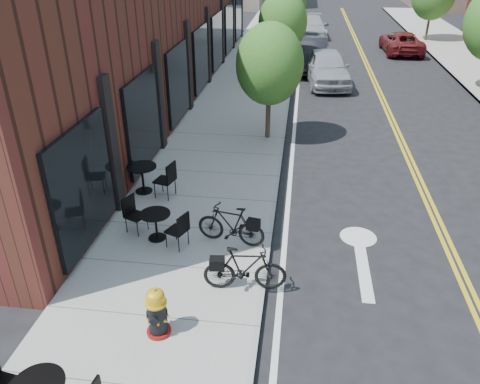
{
  "coord_description": "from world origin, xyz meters",
  "views": [
    {
      "loc": [
        0.45,
        -6.12,
        6.15
      ],
      "look_at": [
        -0.8,
        3.29,
        1.0
      ],
      "focal_mm": 35.0,
      "sensor_mm": 36.0,
      "label": 1
    }
  ],
  "objects_px": {
    "fire_hydrant": "(157,312)",
    "parked_car_b": "(310,54)",
    "bistro_set_c": "(142,175)",
    "parked_car_a": "(327,67)",
    "parked_car_c": "(312,27)",
    "bicycle_left": "(231,225)",
    "bicycle_right": "(245,269)",
    "parked_car_far": "(401,42)",
    "bistro_set_b": "(156,222)"
  },
  "relations": [
    {
      "from": "fire_hydrant",
      "to": "parked_car_b",
      "type": "height_order",
      "value": "parked_car_b"
    },
    {
      "from": "bistro_set_c",
      "to": "fire_hydrant",
      "type": "bearing_deg",
      "value": -54.57
    },
    {
      "from": "bistro_set_c",
      "to": "parked_car_a",
      "type": "bearing_deg",
      "value": 81.24
    },
    {
      "from": "fire_hydrant",
      "to": "parked_car_c",
      "type": "xyz_separation_m",
      "value": [
        2.66,
        29.21,
        0.1
      ]
    },
    {
      "from": "bicycle_left",
      "to": "parked_car_a",
      "type": "distance_m",
      "value": 14.21
    },
    {
      "from": "bicycle_right",
      "to": "parked_car_a",
      "type": "bearing_deg",
      "value": -13.22
    },
    {
      "from": "fire_hydrant",
      "to": "bicycle_right",
      "type": "xyz_separation_m",
      "value": [
        1.34,
        1.35,
        0.02
      ]
    },
    {
      "from": "parked_car_c",
      "to": "parked_car_far",
      "type": "distance_m",
      "value": 7.16
    },
    {
      "from": "bistro_set_b",
      "to": "parked_car_b",
      "type": "distance_m",
      "value": 17.19
    },
    {
      "from": "bicycle_left",
      "to": "parked_car_a",
      "type": "bearing_deg",
      "value": -179.33
    },
    {
      "from": "parked_car_b",
      "to": "fire_hydrant",
      "type": "bearing_deg",
      "value": -93.73
    },
    {
      "from": "fire_hydrant",
      "to": "bicycle_right",
      "type": "relative_size",
      "value": 0.6
    },
    {
      "from": "parked_car_c",
      "to": "bistro_set_b",
      "type": "bearing_deg",
      "value": -101.2
    },
    {
      "from": "fire_hydrant",
      "to": "bicycle_left",
      "type": "distance_m",
      "value": 3.0
    },
    {
      "from": "bistro_set_c",
      "to": "parked_car_a",
      "type": "height_order",
      "value": "parked_car_a"
    },
    {
      "from": "bicycle_left",
      "to": "bistro_set_c",
      "type": "distance_m",
      "value": 3.41
    },
    {
      "from": "bicycle_left",
      "to": "bicycle_right",
      "type": "distance_m",
      "value": 1.61
    },
    {
      "from": "parked_car_b",
      "to": "parked_car_c",
      "type": "bearing_deg",
      "value": 92.89
    },
    {
      "from": "bistro_set_c",
      "to": "parked_car_c",
      "type": "relative_size",
      "value": 0.4
    },
    {
      "from": "bicycle_left",
      "to": "parked_car_b",
      "type": "height_order",
      "value": "parked_car_b"
    },
    {
      "from": "parked_car_b",
      "to": "bistro_set_c",
      "type": "bearing_deg",
      "value": -103.04
    },
    {
      "from": "fire_hydrant",
      "to": "parked_car_a",
      "type": "bearing_deg",
      "value": 58.77
    },
    {
      "from": "fire_hydrant",
      "to": "parked_car_far",
      "type": "distance_m",
      "value": 25.78
    },
    {
      "from": "fire_hydrant",
      "to": "bistro_set_b",
      "type": "bearing_deg",
      "value": 86.97
    },
    {
      "from": "bicycle_left",
      "to": "bistro_set_b",
      "type": "bearing_deg",
      "value": -77.32
    },
    {
      "from": "bistro_set_b",
      "to": "bistro_set_c",
      "type": "bearing_deg",
      "value": 138.46
    },
    {
      "from": "bistro_set_c",
      "to": "parked_car_far",
      "type": "bearing_deg",
      "value": 77.97
    },
    {
      "from": "bicycle_left",
      "to": "parked_car_c",
      "type": "distance_m",
      "value": 26.4
    },
    {
      "from": "parked_car_c",
      "to": "parked_car_far",
      "type": "height_order",
      "value": "parked_car_c"
    },
    {
      "from": "bicycle_right",
      "to": "parked_car_c",
      "type": "bearing_deg",
      "value": -8.59
    },
    {
      "from": "bistro_set_c",
      "to": "parked_car_b",
      "type": "distance_m",
      "value": 15.35
    },
    {
      "from": "bicycle_right",
      "to": "parked_car_far",
      "type": "relative_size",
      "value": 0.35
    },
    {
      "from": "bistro_set_b",
      "to": "parked_car_far",
      "type": "distance_m",
      "value": 23.43
    },
    {
      "from": "fire_hydrant",
      "to": "parked_car_far",
      "type": "relative_size",
      "value": 0.21
    },
    {
      "from": "bistro_set_b",
      "to": "parked_car_b",
      "type": "xyz_separation_m",
      "value": [
        3.4,
        16.85,
        0.24
      ]
    },
    {
      "from": "bicycle_right",
      "to": "parked_car_far",
      "type": "xyz_separation_m",
      "value": [
        6.7,
        23.14,
        0.03
      ]
    },
    {
      "from": "parked_car_a",
      "to": "parked_car_far",
      "type": "distance_m",
      "value": 8.96
    },
    {
      "from": "bistro_set_b",
      "to": "parked_car_a",
      "type": "height_order",
      "value": "parked_car_a"
    },
    {
      "from": "parked_car_c",
      "to": "parked_car_b",
      "type": "bearing_deg",
      "value": -94.33
    },
    {
      "from": "fire_hydrant",
      "to": "parked_car_far",
      "type": "height_order",
      "value": "parked_car_far"
    },
    {
      "from": "bistro_set_b",
      "to": "parked_car_far",
      "type": "height_order",
      "value": "parked_car_far"
    },
    {
      "from": "parked_car_b",
      "to": "bicycle_right",
      "type": "bearing_deg",
      "value": -90.12
    },
    {
      "from": "bicycle_right",
      "to": "bistro_set_c",
      "type": "relative_size",
      "value": 0.86
    },
    {
      "from": "parked_car_c",
      "to": "parked_car_far",
      "type": "xyz_separation_m",
      "value": [
        5.38,
        -4.72,
        -0.05
      ]
    },
    {
      "from": "bicycle_left",
      "to": "parked_car_a",
      "type": "relative_size",
      "value": 0.33
    },
    {
      "from": "bistro_set_c",
      "to": "bistro_set_b",
      "type": "bearing_deg",
      "value": -50.1
    },
    {
      "from": "parked_car_a",
      "to": "parked_car_far",
      "type": "xyz_separation_m",
      "value": [
        4.7,
        7.63,
        -0.16
      ]
    },
    {
      "from": "fire_hydrant",
      "to": "parked_car_c",
      "type": "distance_m",
      "value": 29.33
    },
    {
      "from": "bicycle_left",
      "to": "parked_car_c",
      "type": "bearing_deg",
      "value": -173.15
    },
    {
      "from": "parked_car_c",
      "to": "parked_car_a",
      "type": "bearing_deg",
      "value": -90.45
    }
  ]
}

